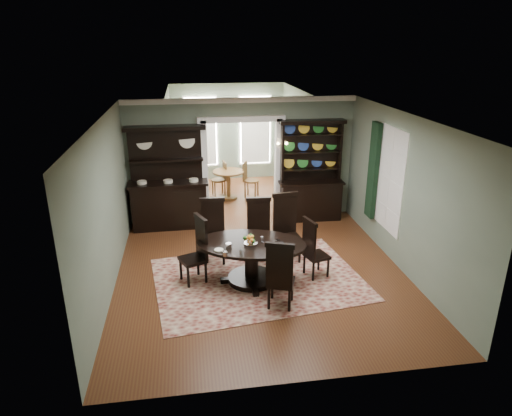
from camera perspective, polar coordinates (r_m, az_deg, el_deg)
The scene contains 19 objects.
room at distance 8.32m, azimuth 0.67°, elevation 1.46°, with size 5.51×6.01×3.01m.
parlor at distance 13.60m, azimuth -3.11°, elevation 8.71°, with size 3.51×3.50×3.01m.
doorway_trim at distance 11.12m, azimuth -1.80°, elevation 6.59°, with size 2.08×0.25×2.57m.
right_window at distance 9.89m, azimuth 15.43°, elevation 3.96°, with size 0.15×1.47×2.12m.
wall_sconce at distance 11.06m, azimuth 3.22°, elevation 7.94°, with size 0.27×0.21×0.21m.
rug at distance 8.74m, azimuth 0.29°, elevation -8.87°, with size 3.80×2.73×0.01m, color maroon.
dining_table at distance 8.43m, azimuth -0.57°, elevation -5.86°, with size 2.27×2.27×0.79m.
centerpiece at distance 8.22m, azimuth -0.66°, elevation -4.27°, with size 1.26×0.81×0.21m.
chair_far_left at distance 9.24m, azimuth -5.37°, elevation -2.54°, with size 0.51×0.47×1.31m.
chair_far_mid at distance 9.21m, azimuth 0.37°, elevation -2.51°, with size 0.51×0.49×1.31m.
chair_far_right at distance 9.27m, azimuth 3.78°, elevation -2.11°, with size 0.57×0.55×1.39m.
chair_end_left at distance 8.49m, azimuth -7.32°, elevation -4.95°, with size 0.59×0.60×1.27m.
chair_end_right at distance 8.62m, azimuth 7.08°, elevation -4.87°, with size 0.52×0.54×1.18m.
chair_near at distance 7.57m, azimuth 3.03°, elevation -8.22°, with size 0.58×0.57×1.25m.
sideboard at distance 11.00m, azimuth -10.83°, elevation 1.88°, with size 1.85×0.67×2.42m.
welsh_dresser at distance 11.38m, azimuth 6.80°, elevation 3.00°, with size 1.60×0.61×2.47m.
parlor_table at distance 12.83m, azimuth -3.46°, elevation 3.43°, with size 0.87×0.87×0.81m.
parlor_chair_left at distance 13.10m, azimuth -4.41°, elevation 3.79°, with size 0.44×0.43×1.00m.
parlor_chair_right at distance 12.97m, azimuth -0.88°, elevation 3.71°, with size 0.48×0.47×1.01m.
Camera 1 is at (-1.28, -7.72, 4.30)m, focal length 32.00 mm.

